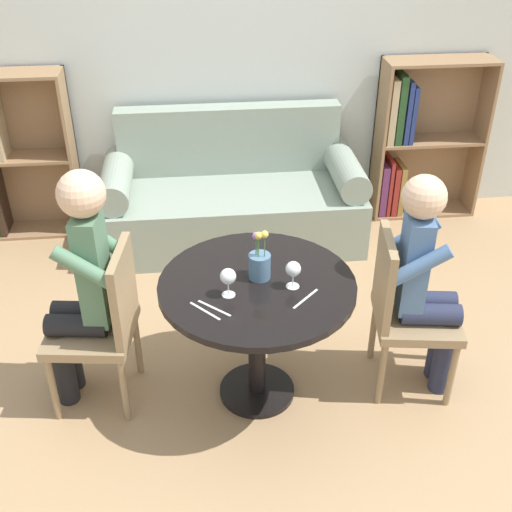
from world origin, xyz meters
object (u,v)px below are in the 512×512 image
Objects in this scene: bookshelf_right at (414,141)px; wine_glass_left at (228,277)px; bookshelf_left at (1,155)px; person_left at (81,284)px; chair_right at (404,307)px; couch at (232,199)px; person_right at (426,280)px; flower_vase at (260,263)px; wine_glass_right at (293,270)px; chair_left at (104,321)px.

bookshelf_right reaches higher than wine_glass_left.
person_left is at bearing -66.54° from bookshelf_left.
bookshelf_left is at bearing 59.60° from chair_right.
couch is at bearing -9.12° from bookshelf_left.
couch is 1.50× the size of person_right.
chair_right is 0.73× the size of person_right.
person_right is 0.84m from flower_vase.
bookshelf_left is 2.52m from flower_vase.
bookshelf_left is 3.15m from person_right.
couch is 1.84m from wine_glass_left.
wine_glass_left is at bearing -53.49° from bookshelf_left.
person_right reaches higher than wine_glass_right.
flower_vase reaches higher than wine_glass_left.
chair_right is 0.97m from wine_glass_left.
wine_glass_right is at bearing -47.74° from bookshelf_left.
wine_glass_right is at bearing 6.74° from wine_glass_left.
person_right reaches higher than chair_left.
flower_vase is (0.16, 0.13, -0.02)m from wine_glass_left.
couch is at bearing 90.58° from flower_vase.
bookshelf_left is at bearing -146.95° from chair_left.
person_right reaches higher than chair_right.
chair_left is at bearing 95.70° from person_right.
chair_left is at bearing 172.47° from wine_glass_right.
chair_right is 0.69× the size of person_left.
bookshelf_right is 2.03m from chair_right.
bookshelf_left is 0.94× the size of person_left.
chair_right is at bearing 95.90° from chair_left.
flower_vase is at bearing -89.42° from couch.
bookshelf_right is 0.99× the size of person_right.
bookshelf_left reaches higher than couch.
chair_right reaches higher than wine_glass_right.
bookshelf_right is at bearing 137.06° from person_left.
person_right is 8.96× the size of wine_glass_right.
person_right is (1.60, -0.07, 0.17)m from chair_left.
chair_right is at bearing -65.30° from couch.
bookshelf_right is at bearing -10.82° from chair_right.
wine_glass_left is at bearing -94.66° from couch.
chair_left is at bearing 178.02° from flower_vase.
person_left is (-0.84, -1.58, 0.40)m from couch.
person_left is 9.45× the size of wine_glass_right.
wine_glass_left is (-0.99, -0.09, 0.15)m from person_right.
flower_vase is at bearing -48.77° from bookshelf_left.
couch is at bearing -169.25° from bookshelf_right.
bookshelf_left is 1.36× the size of chair_right.
bookshelf_left is 2.69m from wine_glass_right.
bookshelf_right is 2.88m from chair_left.
person_right is at bearing 95.25° from chair_left.
flower_vase is (1.66, -1.89, 0.18)m from bookshelf_left.
person_left reaches higher than couch.
chair_right is 3.38× the size of flower_vase.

